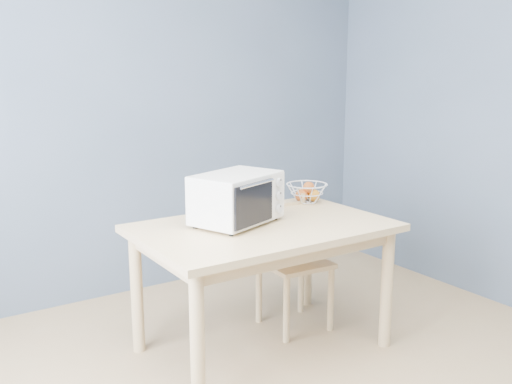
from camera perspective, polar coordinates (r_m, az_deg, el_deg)
room at (r=2.21m, az=9.77°, el=4.18°), size 4.01×4.51×2.61m
dining_table at (r=3.23m, az=0.72°, el=-5.00°), size 1.40×0.90×0.75m
toaster_oven at (r=3.17m, az=-2.16°, el=-0.62°), size 0.57×0.50×0.29m
fruit_basket at (r=3.75m, az=5.09°, el=-0.00°), size 0.35×0.35×0.14m
dining_chair at (r=3.63m, az=3.54°, el=-7.17°), size 0.41×0.41×0.82m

